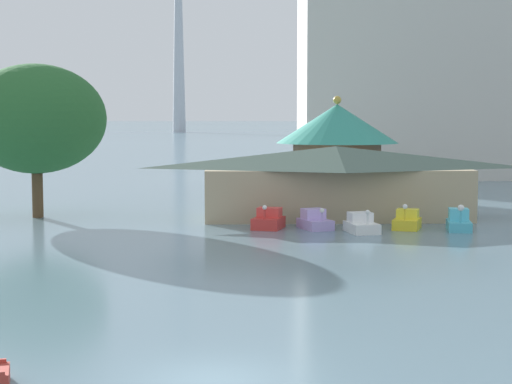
{
  "coord_description": "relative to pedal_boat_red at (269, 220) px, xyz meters",
  "views": [
    {
      "loc": [
        0.53,
        -22.37,
        7.12
      ],
      "look_at": [
        1.8,
        22.2,
        3.1
      ],
      "focal_mm": 59.95,
      "sensor_mm": 36.0,
      "label": 1
    }
  ],
  "objects": [
    {
      "name": "pedal_boat_cyan",
      "position": [
        11.76,
        -1.12,
        0.01
      ],
      "size": [
        1.81,
        2.8,
        1.71
      ],
      "rotation": [
        0.0,
        0.0,
        -1.74
      ],
      "color": "#4CB7CC",
      "rests_on": "ground"
    },
    {
      "name": "ground_plane",
      "position": [
        -2.84,
        -30.87,
        -0.52
      ],
      "size": [
        2000.0,
        2000.0,
        0.0
      ],
      "primitive_type": "plane",
      "color": "slate"
    },
    {
      "name": "pedal_boat_red",
      "position": [
        0.0,
        0.0,
        0.0
      ],
      "size": [
        2.29,
        2.68,
        1.58
      ],
      "rotation": [
        0.0,
        0.0,
        -1.87
      ],
      "color": "red",
      "rests_on": "ground"
    },
    {
      "name": "pedal_boat_lavender",
      "position": [
        2.89,
        -0.23,
        -0.03
      ],
      "size": [
        2.26,
        2.83,
        1.41
      ],
      "rotation": [
        0.0,
        0.0,
        -1.24
      ],
      "color": "#B299D8",
      "rests_on": "ground"
    },
    {
      "name": "shoreline_tree_tall_left",
      "position": [
        -15.85,
        6.36,
        6.33
      ],
      "size": [
        9.7,
        9.7,
        10.65
      ],
      "color": "brown",
      "rests_on": "ground"
    },
    {
      "name": "pedal_boat_white",
      "position": [
        5.57,
        -1.89,
        -0.05
      ],
      "size": [
        2.04,
        2.77,
        1.49
      ],
      "rotation": [
        0.0,
        0.0,
        -1.38
      ],
      "color": "white",
      "rests_on": "ground"
    },
    {
      "name": "background_building_block",
      "position": [
        21.98,
        44.92,
        13.59
      ],
      "size": [
        33.16,
        14.16,
        28.19
      ],
      "color": "beige",
      "rests_on": "ground"
    },
    {
      "name": "boathouse",
      "position": [
        4.89,
        5.32,
        2.09
      ],
      "size": [
        19.36,
        7.36,
        4.98
      ],
      "color": "tan",
      "rests_on": "ground"
    },
    {
      "name": "green_roof_pavilion",
      "position": [
        6.72,
        19.78,
        4.15
      ],
      "size": [
        10.46,
        10.46,
        8.75
      ],
      "color": "brown",
      "rests_on": "ground"
    },
    {
      "name": "pedal_boat_yellow",
      "position": [
        8.67,
        -0.43,
        -0.03
      ],
      "size": [
        2.24,
        2.69,
        1.67
      ],
      "rotation": [
        0.0,
        0.0,
        -1.91
      ],
      "color": "yellow",
      "rests_on": "ground"
    }
  ]
}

